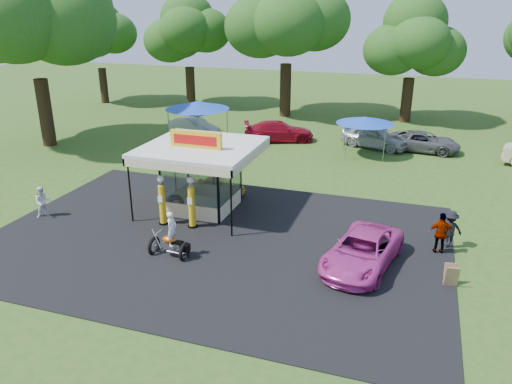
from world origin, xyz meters
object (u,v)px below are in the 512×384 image
Objects in this scene: bg_car_a at (193,126)px; tent_east at (365,120)px; gas_station_kiosk at (202,176)px; spectator_east_b at (441,234)px; gas_pump_left at (162,201)px; bg_car_c at (375,136)px; spectator_west at (43,202)px; bg_car_b at (279,131)px; gas_pump_right at (192,203)px; a_frame_sign at (451,276)px; bg_car_d at (423,142)px; pink_sedan at (362,251)px; spectator_east_a at (450,229)px; tent_west at (197,106)px; kiosk_car at (219,186)px; motorcycle at (171,239)px.

tent_east reaches higher than bg_car_a.
spectator_east_b is at bearing -6.34° from gas_station_kiosk.
bg_car_a is (-5.94, 15.96, -0.45)m from gas_pump_left.
bg_car_c is (-4.30, 15.81, -0.08)m from spectator_east_b.
bg_car_b is (6.91, 17.52, -0.04)m from spectator_west.
a_frame_sign is at bearing -8.52° from gas_pump_right.
bg_car_c is 0.98× the size of bg_car_d.
pink_sedan is 22.96m from bg_car_a.
spectator_east_a is at bearing -163.37° from bg_car_b.
bg_car_c is 13.06m from tent_west.
pink_sedan is at bearing 28.18° from spectator_east_b.
tent_east is at bearing -73.84° from bg_car_a.
gas_pump_right is 1.50× the size of spectator_east_a.
kiosk_car is at bearing 157.69° from pink_sedan.
bg_car_d is (9.95, 16.87, -0.52)m from gas_pump_right.
kiosk_car is at bearing -35.06° from spectator_east_a.
gas_station_kiosk is 9.17m from pink_sedan.
pink_sedan reaches higher than a_frame_sign.
tent_west is at bearing -56.23° from spectator_east_a.
tent_west reaches higher than motorcycle.
tent_east is (5.63, 17.34, 1.64)m from motorcycle.
gas_pump_right reaches higher than bg_car_a.
spectator_west is (-7.83, 1.67, -0.01)m from motorcycle.
spectator_west reaches higher than a_frame_sign.
kiosk_car is at bearing 158.05° from bg_car_b.
bg_car_b is (-0.05, 14.11, -1.02)m from gas_station_kiosk.
spectator_west is at bearing 167.95° from a_frame_sign.
spectator_east_a is at bearing -105.22° from bg_car_a.
bg_car_d is at bearing -106.79° from spectator_east_a.
tent_east is at bearing 75.17° from motorcycle.
a_frame_sign is 25.63m from bg_car_a.
gas_pump_right is at bearing -78.31° from gas_station_kiosk.
bg_car_d is (1.97, 18.10, 0.01)m from pink_sedan.
tent_west is at bearing 114.12° from motorcycle.
bg_car_c reaches higher than kiosk_car.
bg_car_a is 0.95× the size of tent_west.
spectator_east_a is (3.31, 2.87, 0.16)m from pink_sedan.
gas_pump_right is at bearing -177.32° from pink_sedan.
spectator_east_b is at bearing -106.95° from kiosk_car.
bg_car_c is 2.86m from tent_east.
spectator_west is 14.81m from tent_west.
spectator_east_b is 0.35× the size of bg_car_b.
bg_car_a is 13.62m from tent_east.
bg_car_c reaches higher than bg_car_b.
spectator_east_b is (-0.38, 2.63, 0.47)m from a_frame_sign.
spectator_east_a reaches higher than bg_car_d.
gas_station_kiosk is 3.20× the size of spectator_east_a.
spectator_east_b reaches higher than kiosk_car.
gas_pump_left is 14.29m from tent_west.
a_frame_sign is 2.70m from spectator_east_b.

